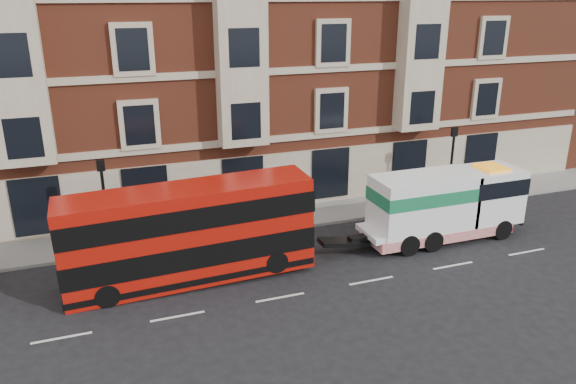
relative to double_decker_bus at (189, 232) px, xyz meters
The scene contains 7 objects.
ground 4.50m from the double_decker_bus, 41.37° to the right, with size 120.00×120.00×0.00m, color black.
sidewalk 6.08m from the double_decker_bus, 58.72° to the left, with size 90.00×3.00×0.15m, color slate.
victorian_terrace 15.11m from the double_decker_bus, 74.36° to the left, with size 45.00×12.00×20.40m.
lamp_post_west 4.73m from the double_decker_bus, 130.21° to the left, with size 0.35×0.15×4.35m.
lamp_post_east 15.40m from the double_decker_bus, 13.47° to the left, with size 0.35×0.15×4.35m.
double_decker_bus is the anchor object (origin of this frame).
tow_truck 12.06m from the double_decker_bus, ahead, with size 8.01×2.37×3.34m.
Camera 1 is at (-6.25, -18.22, 11.29)m, focal length 35.00 mm.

